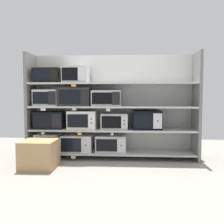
# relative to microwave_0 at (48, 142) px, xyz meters

# --- Properties ---
(ground) EXTENTS (6.97, 6.00, 0.02)m
(ground) POSITION_rel_microwave_0_xyz_m (1.21, -1.00, -0.29)
(ground) COLOR gray
(back_panel) EXTENTS (3.17, 0.04, 1.92)m
(back_panel) POSITION_rel_microwave_0_xyz_m (1.21, 0.27, 0.68)
(back_panel) COLOR #B2B2AD
(back_panel) RESTS_ON ground
(upright_left) EXTENTS (0.05, 0.49, 1.92)m
(upright_left) POSITION_rel_microwave_0_xyz_m (-0.31, 0.00, 0.68)
(upright_left) COLOR slate
(upright_left) RESTS_ON ground
(upright_right) EXTENTS (0.05, 0.49, 1.92)m
(upright_right) POSITION_rel_microwave_0_xyz_m (2.72, 0.00, 0.68)
(upright_right) COLOR slate
(upright_right) RESTS_ON ground
(shelf_0) EXTENTS (2.97, 0.49, 0.03)m
(shelf_0) POSITION_rel_microwave_0_xyz_m (1.21, 0.00, -0.17)
(shelf_0) COLOR beige
(shelf_0) RESTS_ON ground
(microwave_0) EXTENTS (0.43, 0.35, 0.32)m
(microwave_0) POSITION_rel_microwave_0_xyz_m (0.00, 0.00, 0.00)
(microwave_0) COLOR silver
(microwave_0) RESTS_ON shelf_0
(microwave_1) EXTENTS (0.56, 0.40, 0.30)m
(microwave_1) POSITION_rel_microwave_0_xyz_m (0.56, -0.00, -0.01)
(microwave_1) COLOR silver
(microwave_1) RESTS_ON shelf_0
(microwave_2) EXTENTS (0.55, 0.37, 0.30)m
(microwave_2) POSITION_rel_microwave_0_xyz_m (1.19, 0.00, -0.01)
(microwave_2) COLOR #B6BBC3
(microwave_2) RESTS_ON shelf_0
(price_tag_0) EXTENTS (0.07, 0.00, 0.05)m
(price_tag_0) POSITION_rel_microwave_0_xyz_m (0.00, -0.24, -0.22)
(price_tag_0) COLOR white
(price_tag_1) EXTENTS (0.07, 0.00, 0.05)m
(price_tag_1) POSITION_rel_microwave_0_xyz_m (0.54, -0.24, -0.22)
(price_tag_1) COLOR beige
(shelf_1) EXTENTS (2.97, 0.49, 0.03)m
(shelf_1) POSITION_rel_microwave_0_xyz_m (1.21, 0.00, 0.25)
(shelf_1) COLOR beige
(microwave_3) EXTENTS (0.53, 0.35, 0.31)m
(microwave_3) POSITION_rel_microwave_0_xyz_m (0.05, 0.00, 0.42)
(microwave_3) COLOR black
(microwave_3) RESTS_ON shelf_1
(microwave_4) EXTENTS (0.51, 0.42, 0.33)m
(microwave_4) POSITION_rel_microwave_0_xyz_m (0.67, 0.00, 0.43)
(microwave_4) COLOR white
(microwave_4) RESTS_ON shelf_1
(microwave_5) EXTENTS (0.48, 0.35, 0.28)m
(microwave_5) POSITION_rel_microwave_0_xyz_m (1.25, -0.00, 0.40)
(microwave_5) COLOR beige
(microwave_5) RESTS_ON shelf_1
(microwave_6) EXTENTS (0.51, 0.37, 0.33)m
(microwave_6) POSITION_rel_microwave_0_xyz_m (1.84, 0.00, 0.43)
(microwave_6) COLOR black
(microwave_6) RESTS_ON shelf_1
(price_tag_2) EXTENTS (0.06, 0.00, 0.04)m
(price_tag_2) POSITION_rel_microwave_0_xyz_m (0.00, -0.24, 0.20)
(price_tag_2) COLOR beige
(price_tag_3) EXTENTS (0.07, 0.00, 0.05)m
(price_tag_3) POSITION_rel_microwave_0_xyz_m (0.66, -0.24, 0.20)
(price_tag_3) COLOR orange
(price_tag_4) EXTENTS (0.05, 0.00, 0.05)m
(price_tag_4) POSITION_rel_microwave_0_xyz_m (1.23, -0.24, 0.20)
(price_tag_4) COLOR orange
(shelf_2) EXTENTS (2.97, 0.49, 0.03)m
(shelf_2) POSITION_rel_microwave_0_xyz_m (1.21, 0.00, 0.67)
(shelf_2) COLOR beige
(microwave_7) EXTENTS (0.45, 0.35, 0.30)m
(microwave_7) POSITION_rel_microwave_0_xyz_m (0.01, 0.00, 0.83)
(microwave_7) COLOR white
(microwave_7) RESTS_ON shelf_2
(microwave_8) EXTENTS (0.56, 0.43, 0.33)m
(microwave_8) POSITION_rel_microwave_0_xyz_m (0.54, -0.00, 0.85)
(microwave_8) COLOR #29312B
(microwave_8) RESTS_ON shelf_2
(microwave_9) EXTENTS (0.52, 0.43, 0.28)m
(microwave_9) POSITION_rel_microwave_0_xyz_m (1.11, 0.00, 0.82)
(microwave_9) COLOR #B5BBB5
(microwave_9) RESTS_ON shelf_2
(price_tag_5) EXTENTS (0.09, 0.00, 0.04)m
(price_tag_5) POSITION_rel_microwave_0_xyz_m (0.01, -0.24, 0.63)
(price_tag_5) COLOR white
(price_tag_6) EXTENTS (0.07, 0.00, 0.03)m
(price_tag_6) POSITION_rel_microwave_0_xyz_m (0.56, -0.24, 0.63)
(price_tag_6) COLOR white
(price_tag_7) EXTENTS (0.06, 0.00, 0.04)m
(price_tag_7) POSITION_rel_microwave_0_xyz_m (1.16, -0.24, 0.62)
(price_tag_7) COLOR beige
(shelf_3) EXTENTS (2.97, 0.49, 0.03)m
(shelf_3) POSITION_rel_microwave_0_xyz_m (1.21, 0.00, 1.09)
(shelf_3) COLOR beige
(microwave_10) EXTENTS (0.48, 0.35, 0.27)m
(microwave_10) POSITION_rel_microwave_0_xyz_m (0.02, -0.00, 1.23)
(microwave_10) COLOR black
(microwave_10) RESTS_ON shelf_3
(microwave_11) EXTENTS (0.45, 0.42, 0.29)m
(microwave_11) POSITION_rel_microwave_0_xyz_m (0.55, -0.00, 1.24)
(microwave_11) COLOR #BEBCC0
(microwave_11) RESTS_ON shelf_3
(price_tag_8) EXTENTS (0.09, 0.00, 0.04)m
(price_tag_8) POSITION_rel_microwave_0_xyz_m (0.56, -0.24, 1.04)
(price_tag_8) COLOR orange
(shipping_carton) EXTENTS (0.53, 0.53, 0.44)m
(shipping_carton) POSITION_rel_microwave_0_xyz_m (0.09, -0.65, -0.06)
(shipping_carton) COLOR tan
(shipping_carton) RESTS_ON ground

